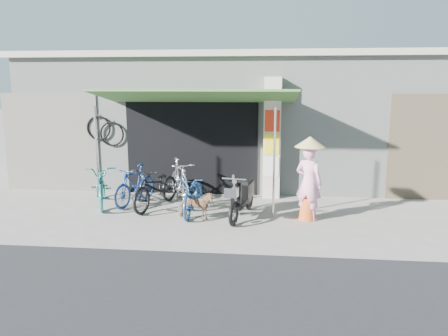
# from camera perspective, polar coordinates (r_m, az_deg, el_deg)

# --- Properties ---
(ground) EXTENTS (80.00, 80.00, 0.00)m
(ground) POSITION_cam_1_polar(r_m,az_deg,el_deg) (8.92, 0.62, -7.56)
(ground) COLOR gray
(ground) RESTS_ON ground
(bicycle_shop) EXTENTS (12.30, 5.30, 3.66)m
(bicycle_shop) POSITION_cam_1_polar(r_m,az_deg,el_deg) (13.57, 2.63, 6.69)
(bicycle_shop) COLOR #A2A79F
(bicycle_shop) RESTS_ON ground
(shop_pillar) EXTENTS (0.42, 0.44, 3.00)m
(shop_pillar) POSITION_cam_1_polar(r_m,az_deg,el_deg) (10.95, 6.27, 3.87)
(shop_pillar) COLOR beige
(shop_pillar) RESTS_ON ground
(awning) EXTENTS (4.60, 1.88, 2.72)m
(awning) POSITION_cam_1_polar(r_m,az_deg,el_deg) (10.20, -3.62, 9.13)
(awning) COLOR #37652D
(awning) RESTS_ON ground
(neighbour_right) EXTENTS (2.60, 0.06, 2.60)m
(neighbour_right) POSITION_cam_1_polar(r_m,az_deg,el_deg) (11.89, 26.69, 2.37)
(neighbour_right) COLOR brown
(neighbour_right) RESTS_ON ground
(neighbour_left) EXTENTS (2.60, 0.06, 2.60)m
(neighbour_left) POSITION_cam_1_polar(r_m,az_deg,el_deg) (12.53, -21.62, 3.13)
(neighbour_left) COLOR #6B665B
(neighbour_left) RESTS_ON ground
(bike_teal) EXTENTS (1.30, 2.01, 1.00)m
(bike_teal) POSITION_cam_1_polar(r_m,az_deg,el_deg) (10.68, -15.69, -2.10)
(bike_teal) COLOR #1C8077
(bike_teal) RESTS_ON ground
(bike_blue) EXTENTS (0.92, 1.63, 0.94)m
(bike_blue) POSITION_cam_1_polar(r_m,az_deg,el_deg) (10.55, -11.54, -2.21)
(bike_blue) COLOR navy
(bike_blue) RESTS_ON ground
(bike_black) EXTENTS (1.14, 1.96, 0.97)m
(bike_black) POSITION_cam_1_polar(r_m,az_deg,el_deg) (10.18, -8.79, -2.50)
(bike_black) COLOR black
(bike_black) RESTS_ON ground
(bike_silver) EXTENTS (1.21, 1.85, 1.08)m
(bike_silver) POSITION_cam_1_polar(r_m,az_deg,el_deg) (10.43, -5.76, -1.80)
(bike_silver) COLOR silver
(bike_silver) RESTS_ON ground
(bike_navy) EXTENTS (0.68, 1.72, 0.89)m
(bike_navy) POSITION_cam_1_polar(r_m,az_deg,el_deg) (9.64, -3.97, -3.42)
(bike_navy) COLOR navy
(bike_navy) RESTS_ON ground
(street_dog) EXTENTS (0.75, 0.35, 0.63)m
(street_dog) POSITION_cam_1_polar(r_m,az_deg,el_deg) (9.18, -3.72, -4.98)
(street_dog) COLOR tan
(street_dog) RESTS_ON ground
(moped) EXTENTS (0.61, 1.72, 0.99)m
(moped) POSITION_cam_1_polar(r_m,az_deg,el_deg) (9.39, 2.41, -3.77)
(moped) COLOR black
(moped) RESTS_ON ground
(nun) EXTENTS (0.69, 0.64, 1.77)m
(nun) POSITION_cam_1_polar(r_m,az_deg,el_deg) (9.28, 11.02, -1.43)
(nun) COLOR #EA9DBB
(nun) RESTS_ON ground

